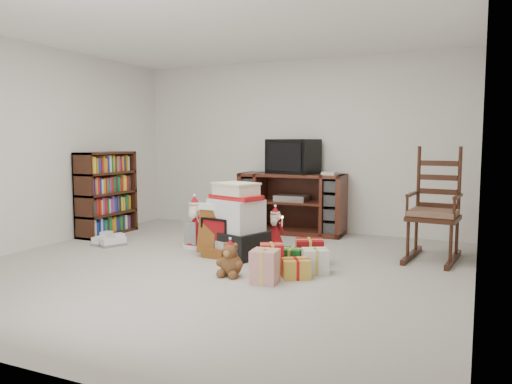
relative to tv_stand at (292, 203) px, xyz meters
The scene contains 13 objects.
room 2.35m from the tv_stand, 91.26° to the right, with size 5.01×5.01×2.51m.
tv_stand is the anchor object (origin of this frame).
bookshelf 2.64m from the tv_stand, 153.56° to the right, with size 0.32×0.96×1.17m.
rocking_chair 2.17m from the tv_stand, 22.98° to the right, with size 0.61×0.92×1.31m.
gift_pile 1.63m from the tv_stand, 92.91° to the right, with size 0.78×0.67×0.83m.
red_suitcase 1.76m from the tv_stand, 98.28° to the right, with size 0.37×0.24×0.53m.
stocking 1.83m from the tv_stand, 101.59° to the right, with size 0.29×0.12×0.62m, color #0C7219, non-canonical shape.
teddy_bear 2.45m from the tv_stand, 84.01° to the right, with size 0.22×0.20×0.33m.
santa_figurine 1.17m from the tv_stand, 80.06° to the right, with size 0.26×0.25×0.54m.
mrs_claus_figurine 1.62m from the tv_stand, 118.52° to the right, with size 0.32×0.30×0.65m.
sneaker_pair 2.58m from the tv_stand, 135.74° to the right, with size 0.39×0.34×0.11m.
gift_cluster 2.22m from the tv_stand, 69.86° to the right, with size 0.73×1.02×0.25m.
crt_television 0.67m from the tv_stand, 84.78° to the left, with size 0.75×0.61×0.49m.
Camera 1 is at (2.50, -4.49, 1.33)m, focal length 35.00 mm.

